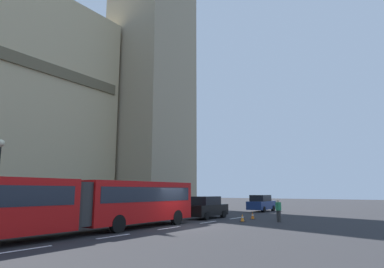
# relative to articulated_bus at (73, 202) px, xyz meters

# --- Properties ---
(ground_plane) EXTENTS (160.00, 160.00, 0.00)m
(ground_plane) POSITION_rel_articulated_bus_xyz_m (6.99, -1.99, -1.75)
(ground_plane) COLOR #262628
(lane_centre_marking) EXTENTS (25.20, 0.16, 0.01)m
(lane_centre_marking) POSITION_rel_articulated_bus_xyz_m (3.47, -1.99, -1.74)
(lane_centre_marking) COLOR silver
(lane_centre_marking) RESTS_ON ground_plane
(articulated_bus) EXTENTS (18.39, 2.54, 2.90)m
(articulated_bus) POSITION_rel_articulated_bus_xyz_m (0.00, 0.00, 0.00)
(articulated_bus) COLOR #B20F0F
(articulated_bus) RESTS_ON ground_plane
(sedan_lead) EXTENTS (4.40, 1.86, 1.85)m
(sedan_lead) POSITION_rel_articulated_bus_xyz_m (13.15, -0.11, -0.83)
(sedan_lead) COLOR black
(sedan_lead) RESTS_ON ground_plane
(sedan_trailing) EXTENTS (4.40, 1.86, 1.85)m
(sedan_trailing) POSITION_rel_articulated_bus_xyz_m (24.77, -0.20, -0.83)
(sedan_trailing) COLOR navy
(sedan_trailing) RESTS_ON ground_plane
(traffic_cone_west) EXTENTS (0.36, 0.36, 0.58)m
(traffic_cone_west) POSITION_rel_articulated_bus_xyz_m (12.31, -3.87, -1.46)
(traffic_cone_west) COLOR black
(traffic_cone_west) RESTS_ON ground_plane
(traffic_cone_middle) EXTENTS (0.36, 0.36, 0.58)m
(traffic_cone_middle) POSITION_rel_articulated_bus_xyz_m (14.77, -3.60, -1.46)
(traffic_cone_middle) COLOR black
(traffic_cone_middle) RESTS_ON ground_plane
(pedestrian_near_cones) EXTENTS (0.45, 0.35, 1.69)m
(pedestrian_near_cones) POSITION_rel_articulated_bus_xyz_m (13.59, -6.28, -0.83)
(pedestrian_near_cones) COLOR #333333
(pedestrian_near_cones) RESTS_ON ground_plane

